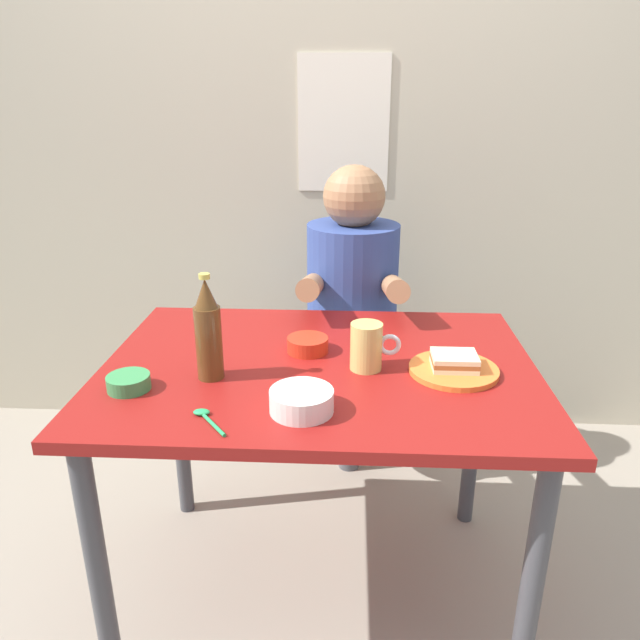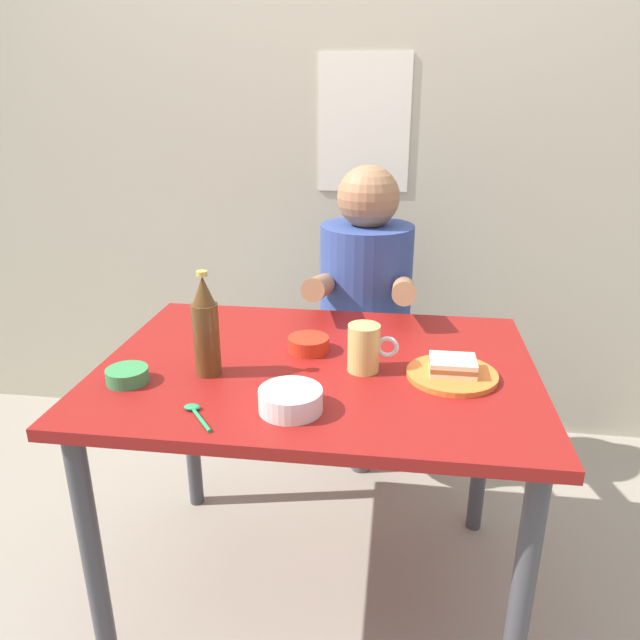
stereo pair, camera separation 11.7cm
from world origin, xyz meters
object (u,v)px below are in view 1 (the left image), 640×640
(beer_mug, at_px, (367,346))
(rice_bowl_white, at_px, (302,400))
(beer_bottle, at_px, (208,332))
(dining_table, at_px, (319,396))
(plate_orange, at_px, (453,370))
(person_seated, at_px, (352,283))
(sandwich, at_px, (454,361))
(stool, at_px, (350,388))

(beer_mug, relative_size, rice_bowl_white, 0.90)
(beer_bottle, distance_m, rice_bowl_white, 0.29)
(dining_table, height_order, plate_orange, plate_orange)
(dining_table, bearing_deg, beer_bottle, -160.30)
(person_seated, xyz_separation_m, beer_mug, (0.04, -0.64, 0.03))
(plate_orange, bearing_deg, sandwich, -90.00)
(person_seated, bearing_deg, dining_table, -97.69)
(sandwich, distance_m, rice_bowl_white, 0.42)
(stool, distance_m, sandwich, 0.83)
(dining_table, bearing_deg, rice_bowl_white, -95.54)
(plate_orange, relative_size, beer_mug, 1.75)
(stool, bearing_deg, plate_orange, -69.27)
(person_seated, distance_m, sandwich, 0.70)
(stool, height_order, rice_bowl_white, rice_bowl_white)
(beer_bottle, bearing_deg, sandwich, 5.45)
(sandwich, relative_size, beer_bottle, 0.42)
(person_seated, relative_size, sandwich, 6.54)
(beer_mug, distance_m, beer_bottle, 0.39)
(dining_table, bearing_deg, stool, 82.45)
(plate_orange, relative_size, rice_bowl_white, 1.57)
(dining_table, xyz_separation_m, rice_bowl_white, (-0.02, -0.25, 0.12))
(plate_orange, xyz_separation_m, beer_bottle, (-0.59, -0.06, 0.11))
(sandwich, distance_m, beer_mug, 0.22)
(dining_table, relative_size, sandwich, 10.00)
(plate_orange, xyz_separation_m, sandwich, (0.00, -0.00, 0.02))
(beer_bottle, bearing_deg, stool, 64.71)
(plate_orange, relative_size, sandwich, 2.00)
(plate_orange, relative_size, beer_bottle, 0.84)
(dining_table, distance_m, sandwich, 0.36)
(person_seated, height_order, plate_orange, person_seated)
(plate_orange, xyz_separation_m, beer_mug, (-0.21, 0.01, 0.05))
(sandwich, bearing_deg, beer_mug, 176.74)
(stool, bearing_deg, person_seated, -90.00)
(beer_mug, bearing_deg, plate_orange, -3.26)
(rice_bowl_white, bearing_deg, sandwich, 30.45)
(plate_orange, xyz_separation_m, rice_bowl_white, (-0.36, -0.21, 0.02))
(dining_table, bearing_deg, plate_orange, -6.08)
(stool, distance_m, beer_bottle, 0.95)
(beer_mug, bearing_deg, stool, 93.31)
(stool, xyz_separation_m, sandwich, (0.25, -0.67, 0.42))
(person_seated, xyz_separation_m, plate_orange, (0.25, -0.65, -0.02))
(dining_table, height_order, stool, dining_table)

